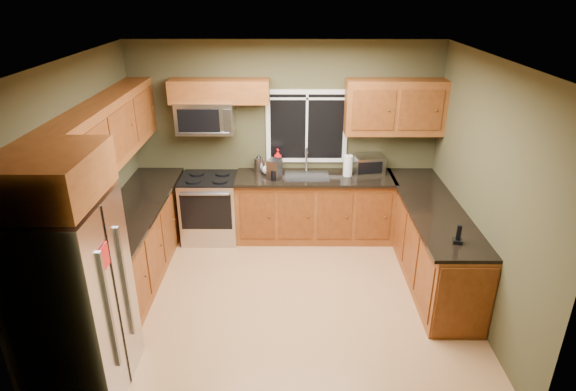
{
  "coord_description": "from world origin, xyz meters",
  "views": [
    {
      "loc": [
        0.08,
        -4.63,
        3.35
      ],
      "look_at": [
        0.05,
        0.35,
        1.15
      ],
      "focal_mm": 30.0,
      "sensor_mm": 36.0,
      "label": 1
    }
  ],
  "objects_px": {
    "cordless_phone": "(458,238)",
    "toaster_oven": "(369,164)",
    "soap_bottle_c": "(267,168)",
    "kettle": "(259,164)",
    "range": "(210,207)",
    "soap_bottle_a": "(278,160)",
    "paper_towel_roll": "(348,166)",
    "microwave": "(206,117)",
    "refrigerator": "(75,301)",
    "coffee_maker": "(274,170)"
  },
  "relations": [
    {
      "from": "refrigerator",
      "to": "kettle",
      "type": "relative_size",
      "value": 7.17
    },
    {
      "from": "kettle",
      "to": "soap_bottle_c",
      "type": "xyz_separation_m",
      "value": [
        0.11,
        -0.08,
        -0.03
      ]
    },
    {
      "from": "toaster_oven",
      "to": "paper_towel_roll",
      "type": "bearing_deg",
      "value": -160.25
    },
    {
      "from": "refrigerator",
      "to": "soap_bottle_c",
      "type": "relative_size",
      "value": 10.78
    },
    {
      "from": "coffee_maker",
      "to": "microwave",
      "type": "bearing_deg",
      "value": 167.07
    },
    {
      "from": "toaster_oven",
      "to": "coffee_maker",
      "type": "bearing_deg",
      "value": -170.35
    },
    {
      "from": "coffee_maker",
      "to": "cordless_phone",
      "type": "height_order",
      "value": "coffee_maker"
    },
    {
      "from": "toaster_oven",
      "to": "soap_bottle_c",
      "type": "relative_size",
      "value": 2.65
    },
    {
      "from": "kettle",
      "to": "cordless_phone",
      "type": "xyz_separation_m",
      "value": [
        2.13,
        -2.01,
        -0.06
      ]
    },
    {
      "from": "paper_towel_roll",
      "to": "soap_bottle_c",
      "type": "bearing_deg",
      "value": 176.88
    },
    {
      "from": "coffee_maker",
      "to": "paper_towel_roll",
      "type": "xyz_separation_m",
      "value": [
        1.0,
        0.11,
        0.02
      ]
    },
    {
      "from": "range",
      "to": "soap_bottle_a",
      "type": "relative_size",
      "value": 2.98
    },
    {
      "from": "microwave",
      "to": "kettle",
      "type": "relative_size",
      "value": 3.03
    },
    {
      "from": "paper_towel_roll",
      "to": "soap_bottle_a",
      "type": "bearing_deg",
      "value": 168.71
    },
    {
      "from": "toaster_oven",
      "to": "soap_bottle_a",
      "type": "height_order",
      "value": "soap_bottle_a"
    },
    {
      "from": "kettle",
      "to": "soap_bottle_a",
      "type": "height_order",
      "value": "soap_bottle_a"
    },
    {
      "from": "refrigerator",
      "to": "paper_towel_roll",
      "type": "height_order",
      "value": "refrigerator"
    },
    {
      "from": "range",
      "to": "toaster_oven",
      "type": "height_order",
      "value": "toaster_oven"
    },
    {
      "from": "refrigerator",
      "to": "range",
      "type": "xyz_separation_m",
      "value": [
        0.69,
        2.77,
        -0.43
      ]
    },
    {
      "from": "coffee_maker",
      "to": "cordless_phone",
      "type": "distance_m",
      "value": 2.59
    },
    {
      "from": "soap_bottle_a",
      "to": "coffee_maker",
      "type": "bearing_deg",
      "value": -97.5
    },
    {
      "from": "range",
      "to": "coffee_maker",
      "type": "relative_size",
      "value": 3.54
    },
    {
      "from": "range",
      "to": "kettle",
      "type": "bearing_deg",
      "value": 14.69
    },
    {
      "from": "refrigerator",
      "to": "soap_bottle_a",
      "type": "bearing_deg",
      "value": 61.33
    },
    {
      "from": "microwave",
      "to": "cordless_phone",
      "type": "relative_size",
      "value": 3.8
    },
    {
      "from": "kettle",
      "to": "soap_bottle_c",
      "type": "distance_m",
      "value": 0.14
    },
    {
      "from": "range",
      "to": "soap_bottle_a",
      "type": "xyz_separation_m",
      "value": [
        0.95,
        0.23,
        0.63
      ]
    },
    {
      "from": "refrigerator",
      "to": "cordless_phone",
      "type": "height_order",
      "value": "refrigerator"
    },
    {
      "from": "toaster_oven",
      "to": "kettle",
      "type": "height_order",
      "value": "kettle"
    },
    {
      "from": "soap_bottle_c",
      "to": "cordless_phone",
      "type": "relative_size",
      "value": 0.84
    },
    {
      "from": "cordless_phone",
      "to": "toaster_oven",
      "type": "bearing_deg",
      "value": 107.33
    },
    {
      "from": "toaster_oven",
      "to": "soap_bottle_c",
      "type": "bearing_deg",
      "value": -178.09
    },
    {
      "from": "toaster_oven",
      "to": "microwave",
      "type": "bearing_deg",
      "value": -179.72
    },
    {
      "from": "paper_towel_roll",
      "to": "soap_bottle_a",
      "type": "relative_size",
      "value": 1.01
    },
    {
      "from": "refrigerator",
      "to": "kettle",
      "type": "xyz_separation_m",
      "value": [
        1.38,
        2.95,
        0.16
      ]
    },
    {
      "from": "kettle",
      "to": "cordless_phone",
      "type": "bearing_deg",
      "value": -43.27
    },
    {
      "from": "paper_towel_roll",
      "to": "soap_bottle_a",
      "type": "xyz_separation_m",
      "value": [
        -0.96,
        0.19,
        0.01
      ]
    },
    {
      "from": "kettle",
      "to": "soap_bottle_a",
      "type": "relative_size",
      "value": 0.8
    },
    {
      "from": "soap_bottle_c",
      "to": "cordless_phone",
      "type": "xyz_separation_m",
      "value": [
        2.02,
        -1.93,
        -0.02
      ]
    },
    {
      "from": "refrigerator",
      "to": "microwave",
      "type": "relative_size",
      "value": 2.37
    },
    {
      "from": "toaster_oven",
      "to": "soap_bottle_a",
      "type": "distance_m",
      "value": 1.26
    },
    {
      "from": "coffee_maker",
      "to": "cordless_phone",
      "type": "bearing_deg",
      "value": -42.57
    },
    {
      "from": "coffee_maker",
      "to": "kettle",
      "type": "xyz_separation_m",
      "value": [
        -0.22,
        0.25,
        -0.01
      ]
    },
    {
      "from": "toaster_oven",
      "to": "kettle",
      "type": "xyz_separation_m",
      "value": [
        -1.52,
        0.03,
        -0.01
      ]
    },
    {
      "from": "range",
      "to": "microwave",
      "type": "bearing_deg",
      "value": 90.02
    },
    {
      "from": "soap_bottle_a",
      "to": "cordless_phone",
      "type": "relative_size",
      "value": 1.57
    },
    {
      "from": "range",
      "to": "paper_towel_roll",
      "type": "bearing_deg",
      "value": 1.19
    },
    {
      "from": "toaster_oven",
      "to": "soap_bottle_a",
      "type": "xyz_separation_m",
      "value": [
        -1.25,
        0.08,
        0.03
      ]
    },
    {
      "from": "microwave",
      "to": "kettle",
      "type": "xyz_separation_m",
      "value": [
        0.69,
        0.04,
        -0.67
      ]
    },
    {
      "from": "refrigerator",
      "to": "coffee_maker",
      "type": "height_order",
      "value": "refrigerator"
    }
  ]
}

